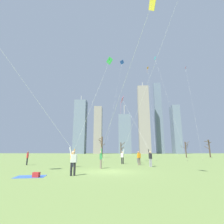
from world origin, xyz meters
TOP-DOWN VIEW (x-y plane):
  - ground_plane at (0.00, 0.00)m, footprint 400.00×400.00m
  - kite_flyer_far_back_white at (2.07, 8.12)m, footprint 7.46×10.01m
  - kite_flyer_midfield_center_pink at (3.52, 6.90)m, footprint 3.25×9.23m
  - kite_flyer_midfield_left_purple at (-4.22, -3.56)m, footprint 10.71×4.89m
  - kite_flyer_foreground_left_green at (-3.69, 4.06)m, footprint 4.60×1.03m
  - kite_flyer_midfield_right_yellow at (-0.25, 1.24)m, footprint 4.29×8.90m
  - bystander_strolling_midfield at (-10.32, 6.71)m, footprint 0.31×0.48m
  - bystander_watching_nearby at (3.22, 7.19)m, footprint 0.46×0.34m
  - bystander_far_off_by_trees at (3.61, 12.05)m, footprint 0.36×0.43m
  - distant_kite_drifting_left_blue at (1.32, 18.17)m, footprint 3.67×6.43m
  - distant_kite_drifting_right_red at (16.79, 23.62)m, footprint 0.40×3.56m
  - distant_kite_high_overhead_teal at (9.89, 23.17)m, footprint 3.08×7.46m
  - distant_kite_low_near_trees_orange at (7.86, 23.78)m, footprint 0.65×6.83m
  - picnic_spot at (-4.53, -3.36)m, footprint 2.06×1.75m
  - bare_tree_center at (1.33, 35.81)m, footprint 1.29×1.35m
  - bare_tree_rightmost at (27.31, 39.04)m, footprint 2.09×2.46m
  - bare_tree_left_of_center at (19.31, 35.76)m, footprint 2.56×2.32m
  - bare_tree_far_right_edge at (-4.28, 36.74)m, footprint 1.98×1.66m
  - skyline_mid_tower_left at (39.32, 155.23)m, footprint 6.97×5.61m
  - skyline_tall_tower at (5.64, 145.45)m, footprint 11.19×9.35m
  - skyline_short_annex at (22.75, 139.45)m, footprint 9.67×6.92m
  - skyline_squat_block at (-35.25, 143.79)m, footprint 10.57×9.99m
  - skyline_wide_slab at (-18.76, 144.29)m, footprint 7.08×8.18m
  - skyline_mid_tower_right at (54.27, 152.28)m, footprint 7.02×11.50m

SIDE VIEW (x-z plane):
  - ground_plane at x=0.00m, z-range 0.00..0.00m
  - picnic_spot at x=-4.53m, z-range -0.06..0.25m
  - bystander_strolling_midfield at x=-10.32m, z-range 0.09..1.71m
  - bystander_watching_nearby at x=3.22m, z-range 0.09..1.71m
  - bystander_far_off_by_trees at x=3.61m, z-range 0.09..1.71m
  - kite_flyer_foreground_left_green at x=-3.69m, z-range -3.99..8.24m
  - bare_tree_center at x=1.33m, z-range 0.19..4.42m
  - bare_tree_left_of_center at x=19.31m, z-range 0.19..4.61m
  - kite_flyer_midfield_right_yellow at x=-0.25m, z-range -3.08..8.30m
  - bare_tree_rightmost at x=27.31m, z-range 0.32..5.41m
  - bare_tree_far_right_edge at x=-4.28m, z-range 0.18..6.10m
  - kite_flyer_midfield_center_pink at x=3.52m, z-range -2.25..8.53m
  - kite_flyer_far_back_white at x=2.07m, z-range -7.15..13.50m
  - kite_flyer_midfield_left_purple at x=-4.22m, z-range -4.17..11.87m
  - skyline_tall_tower at x=5.64m, z-range -4.63..40.02m
  - distant_kite_drifting_right_red at x=16.79m, z-range 6.99..28.48m
  - distant_kite_drifting_left_blue at x=1.32m, z-range 8.18..28.64m
  - distant_kite_low_near_trees_orange at x=7.86m, z-range 7.59..29.48m
  - distant_kite_high_overhead_teal at x=9.89m, z-range 9.32..33.47m
  - skyline_wide_slab at x=-18.76m, z-range 0.00..42.86m
  - skyline_mid_tower_right at x=54.27m, z-range 0.00..45.06m
  - skyline_squat_block at x=-35.25m, z-range -2.65..51.54m
  - skyline_short_annex at x=22.75m, z-range -2.13..62.84m
  - skyline_mid_tower_left at x=39.32m, z-range 0.00..69.77m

